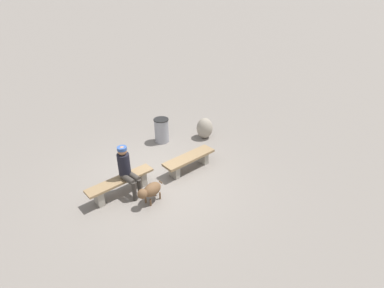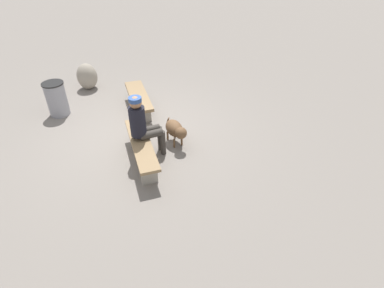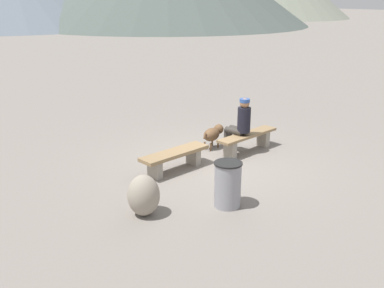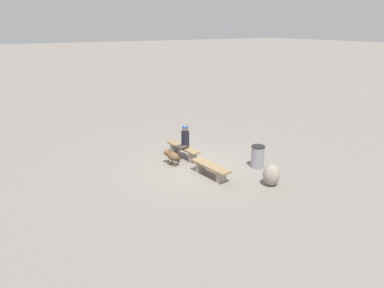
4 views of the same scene
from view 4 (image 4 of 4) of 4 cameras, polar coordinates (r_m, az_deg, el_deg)
ground at (r=12.66m, az=0.92°, el=-3.91°), size 210.00×210.00×0.06m
bench_left at (r=11.71m, az=3.18°, el=-4.12°), size 1.69×0.61×0.44m
bench_right at (r=13.38m, az=-1.54°, el=-0.98°), size 1.84×0.56×0.46m
seated_person at (r=13.05m, az=-1.46°, el=0.60°), size 0.40×0.66×1.35m
dog at (r=12.66m, az=-3.44°, el=-2.01°), size 0.78×0.46×0.55m
trash_bin at (r=12.64m, az=11.08°, el=-2.12°), size 0.51×0.51×0.84m
boulder at (r=11.36m, az=13.34°, el=-5.13°), size 0.69×0.69×0.73m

